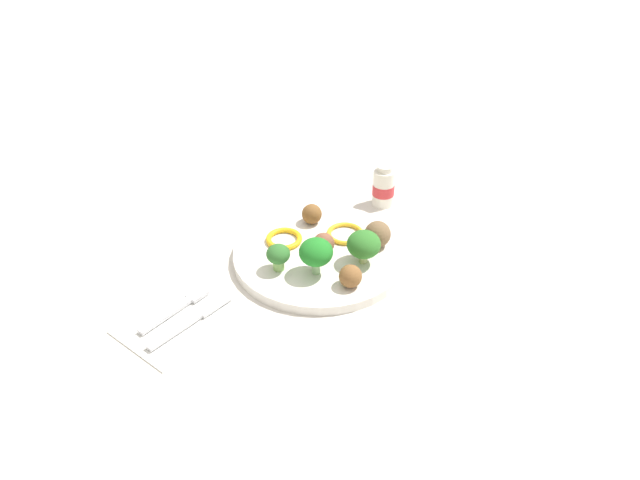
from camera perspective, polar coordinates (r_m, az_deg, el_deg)
The scene contains 15 objects.
ground_plane at distance 1.01m, azimuth 0.00°, elevation -1.66°, with size 4.00×4.00×0.00m, color silver.
plate at distance 1.01m, azimuth 0.00°, elevation -1.30°, with size 0.28×0.28×0.02m, color white.
broccoli_floret_mid_right at distance 0.93m, azimuth -0.37°, elevation -1.15°, with size 0.05×0.05×0.06m.
broccoli_floret_front_left at distance 0.95m, azimuth -3.84°, elevation -1.39°, with size 0.04×0.04×0.04m.
broccoli_floret_back_left at distance 0.96m, azimuth 4.02°, elevation -0.42°, with size 0.05×0.05×0.06m.
meatball_near_rim at distance 1.01m, azimuth 5.28°, elevation 0.54°, with size 0.04×0.04×0.04m, color brown.
meatball_back_left at distance 0.99m, azimuth 0.43°, elevation -0.26°, with size 0.03×0.03×0.03m, color brown.
meatball_center at distance 1.06m, azimuth -0.75°, elevation 2.40°, with size 0.03×0.03×0.03m, color brown.
meatball_mid_left at distance 0.92m, azimuth 2.80°, elevation -3.32°, with size 0.03×0.03×0.03m, color brown.
pepper_ring_back_right at distance 1.04m, azimuth 2.23°, elevation 0.65°, with size 0.06×0.06×0.01m, color gold.
pepper_ring_near_rim at distance 1.02m, azimuth -3.31°, elevation 0.11°, with size 0.06×0.06×0.01m, color yellow.
napkin at distance 0.92m, azimuth -12.49°, elevation -6.98°, with size 0.17×0.12×0.01m, color white.
fork at distance 0.93m, azimuth -12.88°, elevation -6.02°, with size 0.12×0.03×0.01m.
knife at distance 0.91m, azimuth -11.43°, elevation -7.02°, with size 0.15×0.03×0.01m.
yogurt_bottle at distance 1.14m, azimuth 5.82°, elevation 4.85°, with size 0.04×0.04×0.08m.
Camera 1 is at (-0.57, -0.58, 0.61)m, focal length 35.00 mm.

